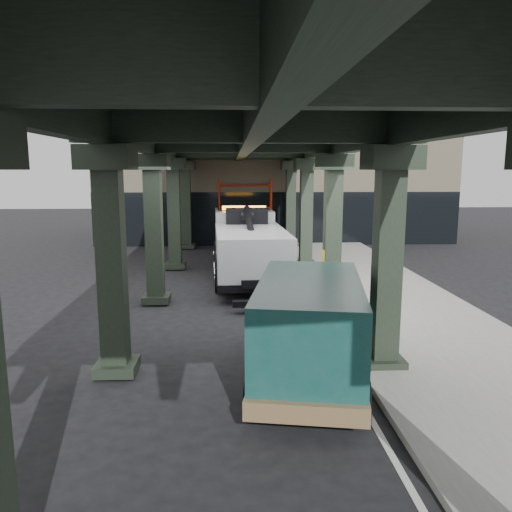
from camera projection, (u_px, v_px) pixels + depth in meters
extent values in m
plane|color=black|center=(259.00, 319.00, 15.22)|extent=(90.00, 90.00, 0.00)
cube|color=gray|center=(384.00, 298.00, 17.40)|extent=(5.00, 40.00, 0.15)
cube|color=silver|center=(305.00, 301.00, 17.27)|extent=(0.12, 38.00, 0.01)
cube|color=black|center=(387.00, 262.00, 10.99)|extent=(0.55, 0.55, 5.00)
cube|color=black|center=(392.00, 158.00, 10.60)|extent=(1.10, 1.10, 0.50)
cube|color=black|center=(383.00, 362.00, 11.38)|extent=(0.90, 0.90, 0.24)
cube|color=black|center=(332.00, 230.00, 16.89)|extent=(0.55, 0.55, 5.00)
cube|color=black|center=(334.00, 162.00, 16.51)|extent=(1.10, 1.10, 0.50)
cube|color=black|center=(331.00, 296.00, 17.29)|extent=(0.90, 0.90, 0.24)
cube|color=black|center=(306.00, 214.00, 22.80)|extent=(0.55, 0.55, 5.00)
cube|color=black|center=(307.00, 164.00, 22.41)|extent=(1.10, 1.10, 0.50)
cube|color=black|center=(305.00, 264.00, 23.19)|extent=(0.90, 0.90, 0.24)
cube|color=black|center=(291.00, 205.00, 28.70)|extent=(0.55, 0.55, 5.00)
cube|color=black|center=(291.00, 165.00, 28.32)|extent=(1.10, 1.10, 0.50)
cube|color=black|center=(290.00, 245.00, 29.10)|extent=(0.90, 0.90, 0.24)
cube|color=black|center=(112.00, 264.00, 10.69)|extent=(0.55, 0.55, 5.00)
cube|color=black|center=(106.00, 158.00, 10.31)|extent=(1.10, 1.10, 0.50)
cube|color=black|center=(117.00, 367.00, 11.09)|extent=(0.90, 0.90, 0.24)
cube|color=black|center=(154.00, 231.00, 16.60)|extent=(0.55, 0.55, 5.00)
cube|color=black|center=(152.00, 162.00, 16.21)|extent=(1.10, 1.10, 0.50)
cube|color=black|center=(156.00, 298.00, 16.99)|extent=(0.90, 0.90, 0.24)
cube|color=black|center=(174.00, 215.00, 22.50)|extent=(0.55, 0.55, 5.00)
cube|color=black|center=(173.00, 164.00, 22.12)|extent=(1.10, 1.10, 0.50)
cube|color=black|center=(176.00, 265.00, 22.90)|extent=(0.90, 0.90, 0.24)
cube|color=black|center=(186.00, 205.00, 28.41)|extent=(0.55, 0.55, 5.00)
cube|color=black|center=(185.00, 165.00, 28.02)|extent=(1.10, 1.10, 0.50)
cube|color=black|center=(187.00, 246.00, 28.80)|extent=(0.90, 0.90, 0.24)
cube|color=black|center=(335.00, 137.00, 16.37)|extent=(0.35, 32.00, 1.10)
cube|color=black|center=(151.00, 137.00, 16.08)|extent=(0.35, 32.00, 1.10)
cube|color=black|center=(244.00, 137.00, 16.23)|extent=(0.35, 32.00, 1.10)
cube|color=black|center=(244.00, 115.00, 16.11)|extent=(7.40, 32.00, 0.30)
cube|color=#C6B793|center=(272.00, 177.00, 34.32)|extent=(22.00, 10.00, 8.00)
cylinder|color=red|center=(220.00, 213.00, 29.47)|extent=(0.08, 0.08, 4.00)
cylinder|color=red|center=(219.00, 214.00, 28.68)|extent=(0.08, 0.08, 4.00)
cylinder|color=red|center=(270.00, 212.00, 29.62)|extent=(0.08, 0.08, 4.00)
cylinder|color=red|center=(271.00, 214.00, 28.83)|extent=(0.08, 0.08, 4.00)
cylinder|color=red|center=(245.00, 229.00, 29.72)|extent=(3.00, 0.08, 0.08)
cylinder|color=red|center=(245.00, 208.00, 29.49)|extent=(3.00, 0.08, 0.08)
cylinder|color=red|center=(245.00, 185.00, 29.27)|extent=(3.00, 0.08, 0.08)
cube|color=black|center=(248.00, 262.00, 20.46)|extent=(1.44, 8.26, 0.27)
cube|color=silver|center=(244.00, 231.00, 23.04)|extent=(2.68, 2.73, 1.97)
cube|color=silver|center=(242.00, 240.00, 24.27)|extent=(2.61, 0.87, 0.99)
cube|color=black|center=(243.00, 219.00, 23.22)|extent=(2.47, 1.52, 0.93)
cube|color=silver|center=(251.00, 250.00, 19.10)|extent=(2.86, 5.58, 1.53)
cube|color=orange|center=(244.00, 208.00, 22.64)|extent=(1.98, 0.39, 0.18)
cube|color=black|center=(247.00, 216.00, 21.07)|extent=(1.78, 0.73, 0.66)
cylinder|color=black|center=(250.00, 228.00, 19.18)|extent=(0.42, 3.84, 1.47)
cube|color=black|center=(258.00, 296.00, 16.55)|extent=(0.39, 1.55, 0.20)
cube|color=black|center=(260.00, 303.00, 15.80)|extent=(1.76, 0.35, 0.20)
cylinder|color=black|center=(218.00, 254.00, 23.44)|extent=(0.43, 1.22, 1.21)
cylinder|color=silver|center=(218.00, 254.00, 23.44)|extent=(0.45, 0.68, 0.66)
cylinder|color=black|center=(269.00, 253.00, 23.66)|extent=(0.43, 1.22, 1.21)
cylinder|color=silver|center=(269.00, 253.00, 23.66)|extent=(0.45, 0.68, 0.66)
cylinder|color=black|center=(219.00, 269.00, 19.90)|extent=(0.43, 1.22, 1.21)
cylinder|color=silver|center=(219.00, 269.00, 19.90)|extent=(0.45, 0.68, 0.66)
cylinder|color=black|center=(279.00, 268.00, 20.11)|extent=(0.43, 1.22, 1.21)
cylinder|color=silver|center=(279.00, 268.00, 20.11)|extent=(0.45, 0.68, 0.66)
cylinder|color=black|center=(220.00, 276.00, 18.50)|extent=(0.43, 1.22, 1.21)
cylinder|color=silver|center=(220.00, 276.00, 18.50)|extent=(0.45, 0.68, 0.66)
cylinder|color=black|center=(284.00, 275.00, 18.71)|extent=(0.43, 1.22, 1.21)
cylinder|color=silver|center=(284.00, 275.00, 18.71)|extent=(0.45, 0.68, 0.66)
cube|color=#134440|center=(311.00, 309.00, 12.99)|extent=(2.16, 1.41, 0.88)
cube|color=#134440|center=(309.00, 326.00, 10.29)|extent=(2.78, 4.69, 1.91)
cube|color=brown|center=(309.00, 355.00, 10.81)|extent=(3.01, 5.75, 0.34)
cube|color=black|center=(311.00, 283.00, 12.47)|extent=(1.95, 0.74, 0.81)
cube|color=black|center=(310.00, 299.00, 10.50)|extent=(2.66, 3.83, 0.54)
cube|color=silver|center=(311.00, 317.00, 13.56)|extent=(1.95, 0.45, 0.29)
cylinder|color=black|center=(273.00, 327.00, 13.15)|extent=(0.41, 0.86, 0.82)
cylinder|color=silver|center=(273.00, 327.00, 13.15)|extent=(0.39, 0.50, 0.45)
cylinder|color=black|center=(348.00, 330.00, 12.91)|extent=(0.41, 0.86, 0.82)
cylinder|color=silver|center=(348.00, 330.00, 12.91)|extent=(0.39, 0.50, 0.45)
cylinder|color=black|center=(253.00, 396.00, 9.14)|extent=(0.41, 0.86, 0.82)
cylinder|color=silver|center=(253.00, 396.00, 9.14)|extent=(0.39, 0.50, 0.45)
cylinder|color=black|center=(362.00, 402.00, 8.90)|extent=(0.41, 0.86, 0.82)
cylinder|color=silver|center=(362.00, 402.00, 8.90)|extent=(0.39, 0.50, 0.45)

